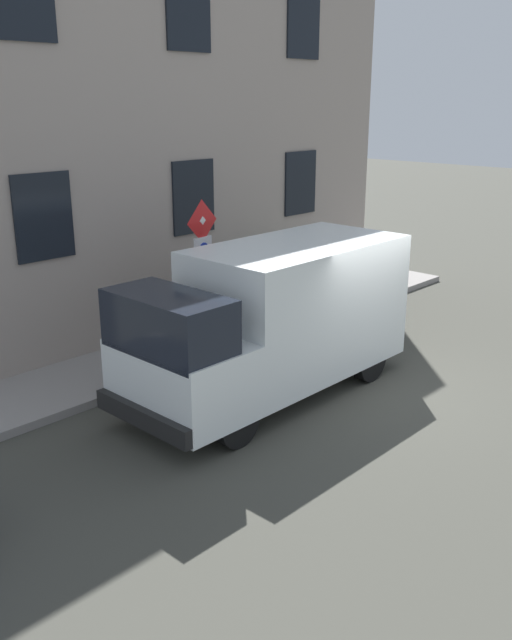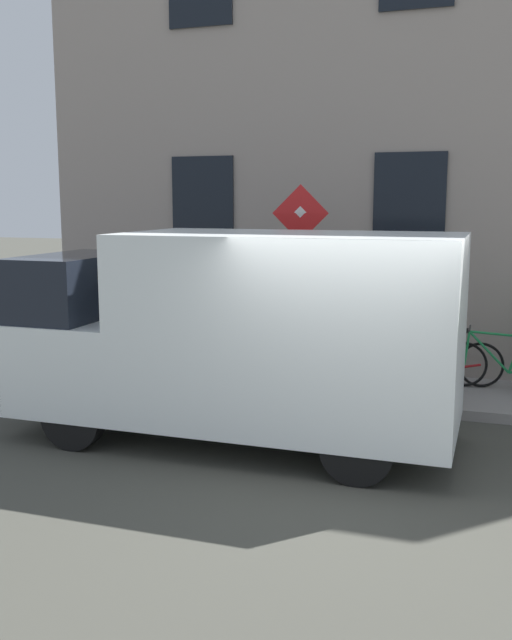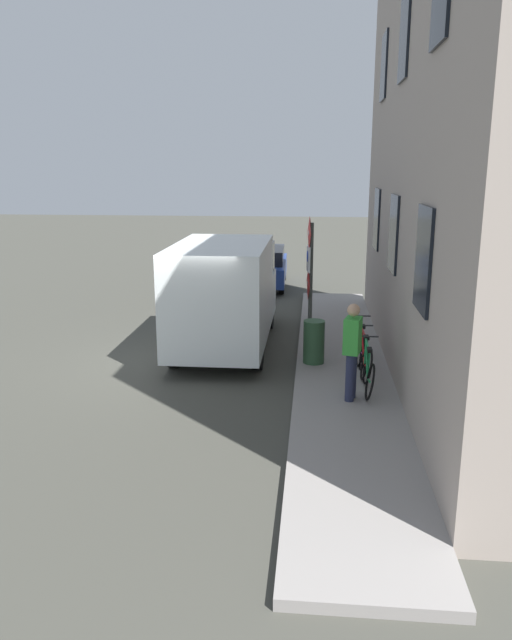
# 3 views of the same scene
# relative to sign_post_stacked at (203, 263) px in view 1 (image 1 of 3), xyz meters

# --- Properties ---
(ground_plane) EXTENTS (80.00, 80.00, 0.00)m
(ground_plane) POSITION_rel_sign_post_stacked_xyz_m (-2.56, -1.28, -1.92)
(ground_plane) COLOR #414139
(sidewalk_slab) EXTENTS (1.88, 14.51, 0.14)m
(sidewalk_slab) POSITION_rel_sign_post_stacked_xyz_m (0.74, -1.28, -1.85)
(sidewalk_slab) COLOR gray
(sidewalk_slab) RESTS_ON ground_plane
(building_facade) EXTENTS (0.75, 12.51, 8.88)m
(building_facade) POSITION_rel_sign_post_stacked_xyz_m (2.02, -1.28, 2.52)
(building_facade) COLOR #9F9186
(building_facade) RESTS_ON ground_plane
(sign_post_stacked) EXTENTS (0.17, 0.56, 2.82)m
(sign_post_stacked) POSITION_rel_sign_post_stacked_xyz_m (0.00, 0.00, 0.00)
(sign_post_stacked) COLOR #474C47
(sign_post_stacked) RESTS_ON sidewalk_slab
(delivery_van) EXTENTS (2.01, 5.34, 2.50)m
(delivery_van) POSITION_rel_sign_post_stacked_xyz_m (-1.90, 0.18, -0.59)
(delivery_van) COLOR white
(delivery_van) RESTS_ON ground_plane
(bicycle_green) EXTENTS (0.46, 1.71, 0.89)m
(bicycle_green) POSITION_rel_sign_post_stacked_xyz_m (1.13, -2.75, -1.41)
(bicycle_green) COLOR black
(bicycle_green) RESTS_ON sidewalk_slab
(bicycle_red) EXTENTS (0.46, 1.72, 0.89)m
(bicycle_red) POSITION_rel_sign_post_stacked_xyz_m (1.13, -1.93, -1.41)
(bicycle_red) COLOR black
(bicycle_red) RESTS_ON sidewalk_slab
(bicycle_purple) EXTENTS (0.46, 1.71, 0.89)m
(bicycle_purple) POSITION_rel_sign_post_stacked_xyz_m (1.13, -1.11, -1.41)
(bicycle_purple) COLOR black
(bicycle_purple) RESTS_ON sidewalk_slab
(pedestrian) EXTENTS (0.35, 0.45, 1.72)m
(pedestrian) POSITION_rel_sign_post_stacked_xyz_m (0.80, -3.27, -0.85)
(pedestrian) COLOR #262B47
(pedestrian) RESTS_ON sidewalk_slab
(litter_bin) EXTENTS (0.44, 0.44, 0.90)m
(litter_bin) POSITION_rel_sign_post_stacked_xyz_m (0.15, -1.26, -1.33)
(litter_bin) COLOR #2D5133
(litter_bin) RESTS_ON sidewalk_slab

